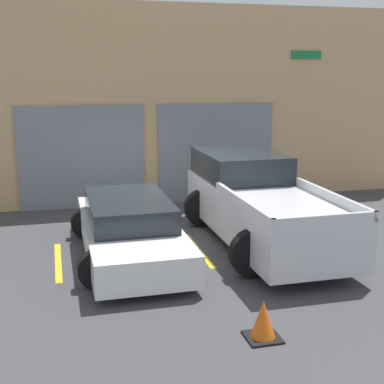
% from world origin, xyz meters
% --- Properties ---
extents(ground_plane, '(28.00, 28.00, 0.00)m').
position_xyz_m(ground_plane, '(0.00, 0.00, 0.00)').
color(ground_plane, '#3D3D3F').
extents(shophouse_building, '(15.51, 0.68, 5.31)m').
position_xyz_m(shophouse_building, '(-0.01, 3.29, 2.62)').
color(shophouse_building, tan).
rests_on(shophouse_building, ground).
extents(pickup_truck, '(2.53, 5.31, 1.75)m').
position_xyz_m(pickup_truck, '(1.39, -0.89, 0.84)').
color(pickup_truck, silver).
rests_on(pickup_truck, ground).
extents(sedan_white, '(2.17, 4.66, 1.15)m').
position_xyz_m(sedan_white, '(-1.39, -1.14, 0.55)').
color(sedan_white, white).
rests_on(sedan_white, ground).
extents(parking_stripe_far_left, '(0.12, 2.20, 0.01)m').
position_xyz_m(parking_stripe_far_left, '(-2.78, -1.17, 0.00)').
color(parking_stripe_far_left, gold).
rests_on(parking_stripe_far_left, ground).
extents(parking_stripe_left, '(0.12, 2.20, 0.01)m').
position_xyz_m(parking_stripe_left, '(0.00, -1.17, 0.00)').
color(parking_stripe_left, gold).
rests_on(parking_stripe_left, ground).
extents(parking_stripe_centre, '(0.12, 2.20, 0.01)m').
position_xyz_m(parking_stripe_centre, '(2.78, -1.17, 0.00)').
color(parking_stripe_centre, gold).
rests_on(parking_stripe_centre, ground).
extents(traffic_cone, '(0.47, 0.47, 0.55)m').
position_xyz_m(traffic_cone, '(-0.12, -4.95, 0.25)').
color(traffic_cone, black).
rests_on(traffic_cone, ground).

